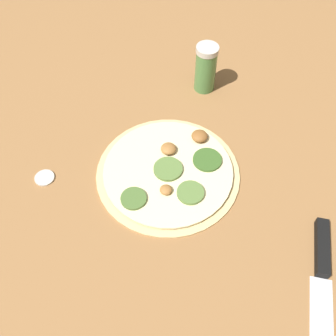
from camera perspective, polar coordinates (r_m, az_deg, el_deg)
name	(u,v)px	position (r m, az deg, el deg)	size (l,w,h in m)	color
ground_plane	(168,173)	(0.73, 0.00, -0.78)	(3.00, 3.00, 0.00)	olive
pizza	(169,171)	(0.72, 0.19, -0.46)	(0.27, 0.27, 0.03)	#D6B77A
knife	(322,277)	(0.67, 21.46, -14.53)	(0.17, 0.28, 0.02)	silver
spice_jar	(206,68)	(0.85, 5.49, 14.24)	(0.05, 0.05, 0.11)	#4C7F42
loose_cap	(44,177)	(0.76, -17.51, -1.30)	(0.04, 0.04, 0.01)	beige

